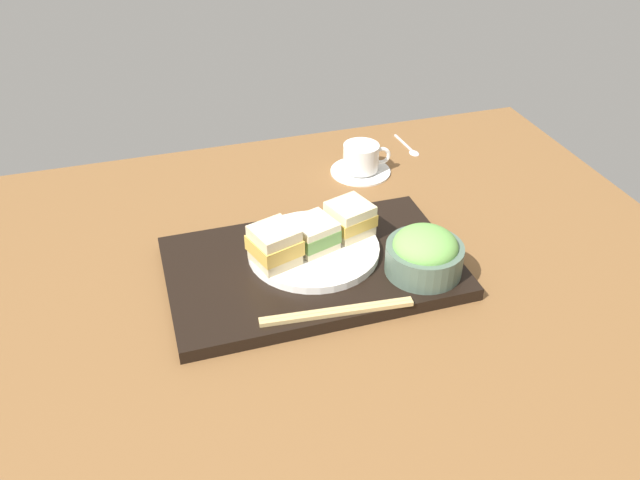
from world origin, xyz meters
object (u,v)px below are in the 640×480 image
at_px(sandwich_far, 350,218).
at_px(teaspoon, 411,149).
at_px(sandwich_near, 275,245).
at_px(sandwich_middle, 313,234).
at_px(chopsticks_pair, 337,312).
at_px(salad_bowl, 425,253).
at_px(sandwich_plate, 314,249).
at_px(coffee_cup, 361,160).

distance_m(sandwich_far, teaspoon, 0.40).
height_order(sandwich_near, sandwich_middle, sandwich_near).
bearing_deg(chopsticks_pair, salad_bowl, 19.34).
bearing_deg(sandwich_near, chopsticks_pair, -65.94).
distance_m(sandwich_plate, salad_bowl, 0.18).
distance_m(salad_bowl, chopsticks_pair, 0.17).
height_order(salad_bowl, coffee_cup, salad_bowl).
bearing_deg(sandwich_middle, chopsticks_pair, -93.81).
xyz_separation_m(sandwich_far, chopsticks_pair, (-0.08, -0.17, -0.04)).
height_order(sandwich_near, sandwich_far, sandwich_near).
relative_size(salad_bowl, teaspoon, 1.13).
distance_m(sandwich_near, sandwich_middle, 0.07).
bearing_deg(sandwich_far, sandwich_plate, -162.96).
xyz_separation_m(sandwich_near, sandwich_middle, (0.07, 0.02, -0.01)).
bearing_deg(sandwich_far, chopsticks_pair, -114.47).
height_order(sandwich_plate, chopsticks_pair, sandwich_plate).
relative_size(sandwich_middle, teaspoon, 0.76).
relative_size(chopsticks_pair, teaspoon, 2.12).
xyz_separation_m(sandwich_plate, sandwich_middle, (0.00, -0.00, 0.03)).
xyz_separation_m(sandwich_plate, teaspoon, (0.32, 0.32, -0.02)).
height_order(sandwich_middle, teaspoon, sandwich_middle).
relative_size(sandwich_middle, coffee_cup, 0.67).
distance_m(sandwich_near, chopsticks_pair, 0.15).
relative_size(sandwich_plate, salad_bowl, 1.78).
xyz_separation_m(chopsticks_pair, teaspoon, (0.33, 0.48, -0.02)).
relative_size(sandwich_near, sandwich_far, 1.01).
relative_size(sandwich_plate, coffee_cup, 1.76).
xyz_separation_m(sandwich_near, teaspoon, (0.39, 0.35, -0.06)).
distance_m(sandwich_near, salad_bowl, 0.23).
bearing_deg(sandwich_far, sandwich_middle, -162.96).
bearing_deg(chopsticks_pair, sandwich_plate, 86.19).
xyz_separation_m(sandwich_middle, chopsticks_pair, (-0.01, -0.15, -0.03)).
xyz_separation_m(sandwich_near, salad_bowl, (0.22, -0.08, -0.01)).
bearing_deg(coffee_cup, teaspoon, 23.45).
bearing_deg(coffee_cup, sandwich_far, -114.45).
distance_m(sandwich_middle, salad_bowl, 0.18).
distance_m(sandwich_near, teaspoon, 0.52).
height_order(sandwich_plate, teaspoon, sandwich_plate).
xyz_separation_m(salad_bowl, teaspoon, (0.17, 0.42, -0.05)).
xyz_separation_m(sandwich_plate, sandwich_near, (-0.07, -0.02, 0.04)).
distance_m(sandwich_far, chopsticks_pair, 0.19).
relative_size(salad_bowl, chopsticks_pair, 0.53).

